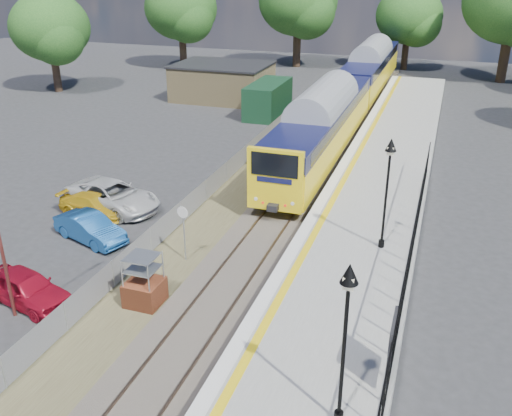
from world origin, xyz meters
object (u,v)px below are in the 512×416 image
at_px(car_yellow, 94,205).
at_px(car_white, 112,196).
at_px(train, 352,89).
at_px(car_blue, 90,228).
at_px(speed_sign, 183,225).
at_px(victorian_lamp_south, 347,309).
at_px(brick_plinth, 144,281).
at_px(victorian_lamp_north, 389,168).
at_px(car_red, 26,288).

xyz_separation_m(car_yellow, car_white, (0.46, 0.92, 0.18)).
bearing_deg(car_white, train, -6.42).
relative_size(car_blue, car_yellow, 1.01).
bearing_deg(speed_sign, car_white, 155.77).
distance_m(victorian_lamp_south, brick_plinth, 9.70).
distance_m(victorian_lamp_north, car_blue, 13.29).
bearing_deg(car_red, train, 1.15).
xyz_separation_m(train, brick_plinth, (-2.50, -28.48, -1.37)).
bearing_deg(brick_plinth, speed_sign, 90.00).
xyz_separation_m(train, car_red, (-6.64, -29.80, -1.69)).
distance_m(car_yellow, car_white, 1.05).
xyz_separation_m(victorian_lamp_north, car_red, (-11.94, -6.94, -3.65)).
height_order(train, car_blue, train).
xyz_separation_m(train, speed_sign, (-2.50, -25.04, -0.66)).
height_order(speed_sign, car_blue, speed_sign).
height_order(brick_plinth, car_red, brick_plinth).
height_order(victorian_lamp_south, car_blue, victorian_lamp_south).
bearing_deg(victorian_lamp_north, victorian_lamp_south, -88.85).
bearing_deg(car_white, victorian_lamp_south, -115.26).
relative_size(victorian_lamp_south, car_red, 1.21).
relative_size(brick_plinth, car_yellow, 0.55).
height_order(brick_plinth, car_white, brick_plinth).
bearing_deg(car_red, victorian_lamp_south, -90.41).
xyz_separation_m(car_red, car_white, (-1.61, 8.49, 0.08)).
xyz_separation_m(victorian_lamp_north, train, (-5.30, 22.86, -1.96)).
relative_size(victorian_lamp_north, train, 0.11).
bearing_deg(brick_plinth, car_blue, 141.83).
bearing_deg(train, car_red, -102.57).
height_order(brick_plinth, speed_sign, speed_sign).
distance_m(victorian_lamp_south, car_white, 18.31).
xyz_separation_m(speed_sign, car_red, (-4.14, -4.76, -1.03)).
relative_size(victorian_lamp_south, victorian_lamp_north, 1.00).
bearing_deg(car_white, car_red, -154.51).
bearing_deg(victorian_lamp_south, car_yellow, 143.25).
relative_size(brick_plinth, car_white, 0.39).
bearing_deg(victorian_lamp_south, train, 99.50).
xyz_separation_m(car_red, car_blue, (-0.70, 5.12, -0.03)).
bearing_deg(car_yellow, car_white, -20.93).
xyz_separation_m(victorian_lamp_south, victorian_lamp_north, (-0.20, 10.00, 0.00)).
distance_m(brick_plinth, car_red, 4.36).
distance_m(victorian_lamp_south, car_red, 13.04).
bearing_deg(victorian_lamp_south, car_blue, 147.50).
height_order(car_blue, car_white, car_white).
relative_size(brick_plinth, car_blue, 0.54).
bearing_deg(car_blue, car_white, 34.44).
xyz_separation_m(victorian_lamp_north, car_blue, (-12.64, -1.82, -3.68)).
relative_size(train, brick_plinth, 20.09).
height_order(victorian_lamp_north, car_yellow, victorian_lamp_north).
relative_size(victorian_lamp_south, car_white, 0.88).
distance_m(speed_sign, car_white, 6.92).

